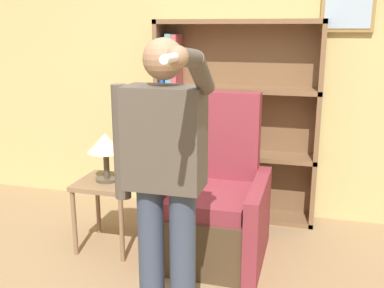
{
  "coord_description": "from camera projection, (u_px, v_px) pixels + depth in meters",
  "views": [
    {
      "loc": [
        0.76,
        -2.08,
        1.73
      ],
      "look_at": [
        0.03,
        0.57,
        1.01
      ],
      "focal_mm": 42.0,
      "sensor_mm": 36.0,
      "label": 1
    }
  ],
  "objects": [
    {
      "name": "wall_back",
      "position": [
        231.0,
        64.0,
        4.11
      ],
      "size": [
        8.0,
        0.11,
        2.8
      ],
      "color": "tan",
      "rests_on": "ground_plane"
    },
    {
      "name": "bookcase",
      "position": [
        223.0,
        124.0,
        4.11
      ],
      "size": [
        1.47,
        0.28,
        1.8
      ],
      "color": "brown",
      "rests_on": "ground_plane"
    },
    {
      "name": "armchair",
      "position": [
        213.0,
        208.0,
        3.46
      ],
      "size": [
        0.81,
        0.85,
        1.24
      ],
      "color": "#4C3823",
      "rests_on": "ground_plane"
    },
    {
      "name": "person_standing",
      "position": [
        165.0,
        172.0,
        2.44
      ],
      "size": [
        0.57,
        0.78,
        1.68
      ],
      "color": "#384256",
      "rests_on": "ground_plane"
    },
    {
      "name": "side_table",
      "position": [
        108.0,
        192.0,
        3.54
      ],
      "size": [
        0.45,
        0.45,
        0.56
      ],
      "color": "#846647",
      "rests_on": "ground_plane"
    },
    {
      "name": "table_lamp",
      "position": [
        105.0,
        145.0,
        3.45
      ],
      "size": [
        0.29,
        0.29,
        0.38
      ],
      "color": "#4C4233",
      "rests_on": "side_table"
    }
  ]
}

